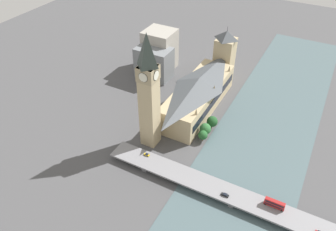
{
  "coord_description": "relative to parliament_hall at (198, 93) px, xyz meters",
  "views": [
    {
      "loc": [
        -62.82,
        190.42,
        158.57
      ],
      "look_at": [
        21.6,
        33.16,
        18.2
      ],
      "focal_mm": 35.0,
      "sensor_mm": 36.0,
      "label": 1
    }
  ],
  "objects": [
    {
      "name": "ground_plane",
      "position": [
        -16.54,
        8.0,
        -13.75
      ],
      "size": [
        600.0,
        600.0,
        0.0
      ],
      "primitive_type": "plane",
      "color": "#4C4C4F"
    },
    {
      "name": "river_water",
      "position": [
        -56.42,
        8.0,
        -13.6
      ],
      "size": [
        67.76,
        360.0,
        0.3
      ],
      "primitive_type": "cube",
      "color": "#4C6066",
      "rests_on": "ground_plane"
    },
    {
      "name": "parliament_hall",
      "position": [
        0.0,
        0.0,
        0.0
      ],
      "size": [
        27.54,
        87.13,
        27.71
      ],
      "color": "tan",
      "rests_on": "ground_plane"
    },
    {
      "name": "clock_tower",
      "position": [
        12.58,
        52.89,
        29.77
      ],
      "size": [
        11.84,
        11.84,
        82.67
      ],
      "color": "tan",
      "rests_on": "ground_plane"
    },
    {
      "name": "victoria_tower",
      "position": [
        0.06,
        -55.62,
        8.23
      ],
      "size": [
        16.11,
        16.11,
        47.97
      ],
      "color": "tan",
      "rests_on": "ground_plane"
    },
    {
      "name": "road_bridge",
      "position": [
        -56.42,
        73.57,
        -10.02
      ],
      "size": [
        167.53,
        14.71,
        4.59
      ],
      "color": "slate",
      "rests_on": "ground_plane"
    },
    {
      "name": "double_decker_bus_mid",
      "position": [
        -78.33,
        70.8,
        -6.46
      ],
      "size": [
        11.4,
        2.46,
        4.88
      ],
      "color": "red",
      "rests_on": "road_bridge"
    },
    {
      "name": "car_northbound_mid",
      "position": [
        -51.52,
        76.59,
        -8.43
      ],
      "size": [
        4.63,
        1.77,
        1.46
      ],
      "color": "black",
      "rests_on": "road_bridge"
    },
    {
      "name": "car_southbound_lead",
      "position": [
        5.53,
        69.96,
        -8.49
      ],
      "size": [
        3.83,
        1.77,
        1.29
      ],
      "color": "gold",
      "rests_on": "road_bridge"
    },
    {
      "name": "city_block_west",
      "position": [
        58.04,
        -41.56,
        5.06
      ],
      "size": [
        26.74,
        25.0,
        37.62
      ],
      "color": "#A39E93",
      "rests_on": "ground_plane"
    },
    {
      "name": "city_block_center",
      "position": [
        54.74,
        -24.87,
        0.42
      ],
      "size": [
        31.32,
        20.21,
        28.34
      ],
      "color": "slate",
      "rests_on": "ground_plane"
    },
    {
      "name": "tree_embankment_near",
      "position": [
        -18.57,
        28.63,
        -7.67
      ],
      "size": [
        8.34,
        8.34,
        10.26
      ],
      "color": "brown",
      "rests_on": "ground_plane"
    },
    {
      "name": "tree_embankment_mid",
      "position": [
        -19.88,
        18.86,
        -7.37
      ],
      "size": [
        8.15,
        8.15,
        10.47
      ],
      "color": "brown",
      "rests_on": "ground_plane"
    },
    {
      "name": "tree_embankment_far",
      "position": [
        -19.56,
        35.09,
        -8.14
      ],
      "size": [
        6.73,
        6.73,
        8.99
      ],
      "color": "brown",
      "rests_on": "ground_plane"
    }
  ]
}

